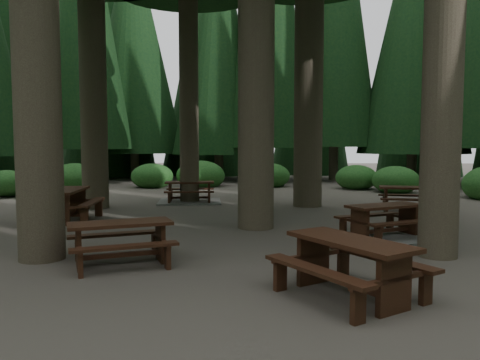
{
  "coord_description": "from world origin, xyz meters",
  "views": [
    {
      "loc": [
        0.92,
        -10.68,
        1.94
      ],
      "look_at": [
        0.41,
        0.53,
        1.1
      ],
      "focal_mm": 35.0,
      "sensor_mm": 36.0,
      "label": 1
    }
  ],
  "objects_px": {
    "picnic_table_d": "(410,195)",
    "picnic_table_e": "(121,236)",
    "picnic_table_f": "(350,259)",
    "picnic_table_a": "(385,227)",
    "picnic_table_c": "(190,196)",
    "picnic_table_b": "(66,200)"
  },
  "relations": [
    {
      "from": "picnic_table_a",
      "to": "picnic_table_d",
      "type": "xyz_separation_m",
      "value": [
        1.73,
        3.87,
        0.26
      ]
    },
    {
      "from": "picnic_table_b",
      "to": "picnic_table_e",
      "type": "relative_size",
      "value": 1.02
    },
    {
      "from": "picnic_table_d",
      "to": "picnic_table_f",
      "type": "distance_m",
      "value": 8.36
    },
    {
      "from": "picnic_table_d",
      "to": "picnic_table_e",
      "type": "bearing_deg",
      "value": -125.44
    },
    {
      "from": "picnic_table_c",
      "to": "picnic_table_f",
      "type": "height_order",
      "value": "picnic_table_f"
    },
    {
      "from": "picnic_table_a",
      "to": "picnic_table_c",
      "type": "relative_size",
      "value": 1.16
    },
    {
      "from": "picnic_table_b",
      "to": "picnic_table_f",
      "type": "xyz_separation_m",
      "value": [
        6.1,
        -5.74,
        -0.04
      ]
    },
    {
      "from": "picnic_table_a",
      "to": "picnic_table_f",
      "type": "relative_size",
      "value": 1.19
    },
    {
      "from": "picnic_table_a",
      "to": "picnic_table_e",
      "type": "distance_m",
      "value": 5.41
    },
    {
      "from": "picnic_table_e",
      "to": "picnic_table_a",
      "type": "bearing_deg",
      "value": 2.25
    },
    {
      "from": "picnic_table_a",
      "to": "picnic_table_e",
      "type": "xyz_separation_m",
      "value": [
        -4.85,
        -2.39,
        0.24
      ]
    },
    {
      "from": "picnic_table_e",
      "to": "picnic_table_f",
      "type": "height_order",
      "value": "picnic_table_f"
    },
    {
      "from": "picnic_table_d",
      "to": "picnic_table_e",
      "type": "distance_m",
      "value": 9.08
    },
    {
      "from": "picnic_table_d",
      "to": "picnic_table_f",
      "type": "height_order",
      "value": "picnic_table_f"
    },
    {
      "from": "picnic_table_a",
      "to": "picnic_table_b",
      "type": "distance_m",
      "value": 7.78
    },
    {
      "from": "picnic_table_a",
      "to": "picnic_table_c",
      "type": "xyz_separation_m",
      "value": [
        -5.0,
        5.89,
        0.0
      ]
    },
    {
      "from": "picnic_table_a",
      "to": "picnic_table_d",
      "type": "distance_m",
      "value": 4.24
    },
    {
      "from": "picnic_table_a",
      "to": "picnic_table_b",
      "type": "xyz_separation_m",
      "value": [
        -7.55,
        1.88,
        0.31
      ]
    },
    {
      "from": "picnic_table_b",
      "to": "picnic_table_d",
      "type": "relative_size",
      "value": 1.06
    },
    {
      "from": "picnic_table_e",
      "to": "picnic_table_f",
      "type": "bearing_deg",
      "value": -47.46
    },
    {
      "from": "picnic_table_c",
      "to": "picnic_table_d",
      "type": "bearing_deg",
      "value": -23.7
    },
    {
      "from": "picnic_table_b",
      "to": "picnic_table_c",
      "type": "relative_size",
      "value": 0.9
    }
  ]
}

